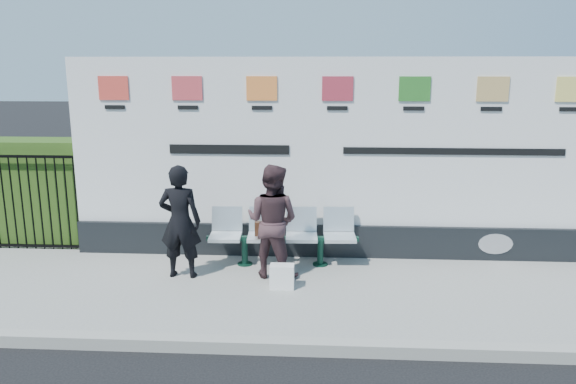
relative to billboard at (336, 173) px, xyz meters
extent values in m
cube|color=gray|center=(-0.50, -1.35, -1.36)|extent=(14.00, 3.00, 0.12)
cube|color=gray|center=(-0.50, -2.85, -1.35)|extent=(14.00, 0.18, 0.14)
cube|color=black|center=(0.00, 0.00, -1.05)|extent=(8.00, 0.30, 0.50)
cube|color=silver|center=(0.00, 0.00, 0.45)|extent=(8.00, 0.14, 2.50)
cube|color=#2E4E17|center=(-5.08, 0.45, -0.45)|extent=(2.35, 0.70, 1.70)
imported|color=black|center=(-2.14, -1.03, -0.51)|extent=(0.59, 0.39, 1.58)
imported|color=#3D272B|center=(-0.88, -0.93, -0.51)|extent=(0.93, 0.83, 1.58)
cube|color=#321A0D|center=(-1.05, -0.51, -0.74)|extent=(0.26, 0.13, 0.20)
cube|color=silver|center=(-0.72, -1.37, -1.14)|extent=(0.32, 0.19, 0.32)
camera|label=1|loc=(-0.24, -8.32, 1.62)|focal=35.00mm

